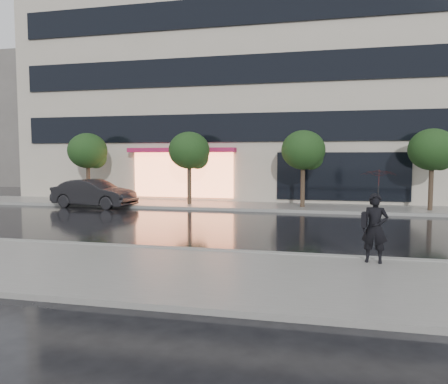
% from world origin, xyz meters
% --- Properties ---
extents(ground, '(120.00, 120.00, 0.00)m').
position_xyz_m(ground, '(0.00, 0.00, 0.00)').
color(ground, black).
rests_on(ground, ground).
extents(sidewalk_near, '(60.00, 4.50, 0.12)m').
position_xyz_m(sidewalk_near, '(0.00, -3.25, 0.06)').
color(sidewalk_near, slate).
rests_on(sidewalk_near, ground).
extents(sidewalk_far, '(60.00, 3.50, 0.12)m').
position_xyz_m(sidewalk_far, '(0.00, 10.25, 0.06)').
color(sidewalk_far, slate).
rests_on(sidewalk_far, ground).
extents(curb_near, '(60.00, 0.25, 0.14)m').
position_xyz_m(curb_near, '(0.00, -1.00, 0.07)').
color(curb_near, gray).
rests_on(curb_near, ground).
extents(curb_far, '(60.00, 0.25, 0.14)m').
position_xyz_m(curb_far, '(0.00, 8.50, 0.07)').
color(curb_far, gray).
rests_on(curb_far, ground).
extents(office_building, '(30.00, 12.76, 18.00)m').
position_xyz_m(office_building, '(-0.00, 17.97, 9.00)').
color(office_building, '#B5A999').
rests_on(office_building, ground).
extents(bg_building_left, '(14.00, 10.00, 12.00)m').
position_xyz_m(bg_building_left, '(-28.00, 26.00, 6.00)').
color(bg_building_left, '#59544F').
rests_on(bg_building_left, ground).
extents(tree_far_west, '(2.20, 2.20, 3.99)m').
position_xyz_m(tree_far_west, '(-8.94, 10.03, 2.92)').
color(tree_far_west, '#33261C').
rests_on(tree_far_west, ground).
extents(tree_mid_west, '(2.20, 2.20, 3.99)m').
position_xyz_m(tree_mid_west, '(-2.94, 10.03, 2.92)').
color(tree_mid_west, '#33261C').
rests_on(tree_mid_west, ground).
extents(tree_mid_east, '(2.20, 2.20, 3.99)m').
position_xyz_m(tree_mid_east, '(3.06, 10.03, 2.92)').
color(tree_mid_east, '#33261C').
rests_on(tree_mid_east, ground).
extents(tree_far_east, '(2.20, 2.20, 3.99)m').
position_xyz_m(tree_far_east, '(9.06, 10.03, 2.92)').
color(tree_far_east, '#33261C').
rests_on(tree_far_east, ground).
extents(parked_car, '(4.65, 2.15, 1.48)m').
position_xyz_m(parked_car, '(-7.70, 8.30, 0.74)').
color(parked_car, black).
rests_on(parked_car, ground).
extents(pedestrian_with_umbrella, '(0.97, 0.98, 2.24)m').
position_xyz_m(pedestrian_with_umbrella, '(5.29, -1.51, 1.53)').
color(pedestrian_with_umbrella, black).
rests_on(pedestrian_with_umbrella, sidewalk_near).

